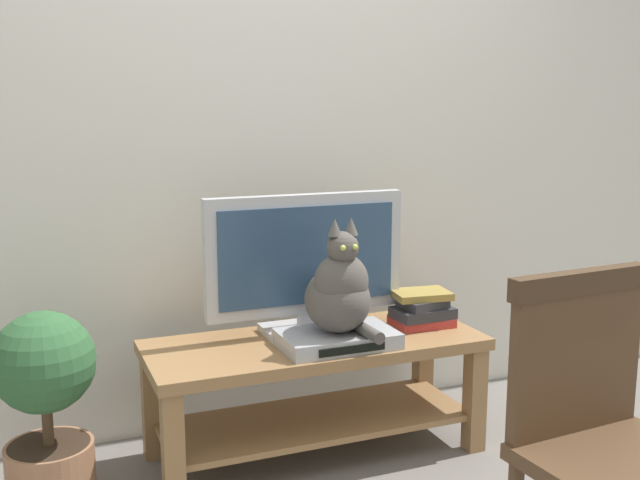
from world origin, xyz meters
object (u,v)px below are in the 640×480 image
Objects in this scene: media_box at (337,339)px; cat at (339,291)px; tv_stand at (315,373)px; tv at (306,261)px; wooden_chair at (607,430)px; book_stack at (422,310)px; potted_plant at (46,398)px.

cat reaches higher than media_box.
tv_stand is 0.43m from tv.
wooden_chair is at bearing -76.13° from tv_stand.
tv is at bearing 168.81° from book_stack.
tv is at bearing 103.21° from media_box.
book_stack is at bearing 0.39° from tv_stand.
potted_plant is (-1.43, 0.00, -0.16)m from book_stack.
cat is at bearing 102.93° from wooden_chair.
cat is at bearing -85.23° from media_box.
tv is 1.04m from potted_plant.
tv is 0.33m from media_box.
book_stack is at bearing -11.19° from tv.
book_stack is 0.36× the size of potted_plant.
potted_plant reaches higher than book_stack.
potted_plant is at bearing 173.82° from media_box.
tv is 1.85× the size of cat.
wooden_chair reaches higher than potted_plant.
media_box is at bearing 102.83° from wooden_chair.
tv is at bearing 89.98° from tv_stand.
tv_stand is at bearing -0.33° from potted_plant.
tv is at bearing 5.27° from potted_plant.
tv_stand is at bearing 114.15° from media_box.
book_stack is (0.46, 0.00, 0.20)m from tv_stand.
tv_stand is at bearing 103.87° from wooden_chair.
tv is 0.52m from book_stack.
tv_stand is at bearing -179.61° from book_stack.
book_stack reaches higher than tv_stand.
book_stack reaches higher than media_box.
tv_stand is 5.26× the size of book_stack.
media_box is at bearing -65.85° from tv_stand.
tv is 0.85× the size of wooden_chair.
book_stack is (0.17, 1.21, -0.02)m from wooden_chair.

